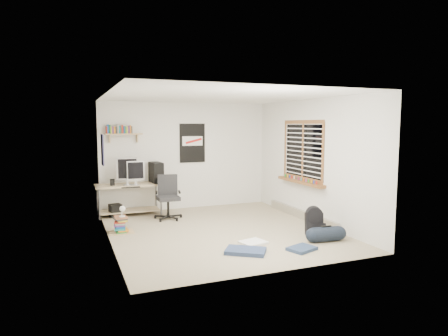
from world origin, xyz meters
name	(u,v)px	position (x,y,z in m)	size (l,w,h in m)	color
floor	(220,231)	(0.00, 0.00, -0.01)	(4.00, 4.50, 0.01)	gray
ceiling	(220,96)	(0.00, 0.00, 2.50)	(4.00, 4.50, 0.01)	white
back_wall	(186,156)	(0.00, 2.25, 1.25)	(4.00, 0.01, 2.50)	silver
left_wall	(108,169)	(-2.00, 0.00, 1.25)	(0.01, 4.50, 2.50)	silver
right_wall	(312,161)	(2.00, 0.00, 1.25)	(0.01, 4.50, 2.50)	silver
desk	(129,199)	(-1.39, 1.98, 0.36)	(1.43, 0.63, 0.65)	tan
monitor_left	(127,176)	(-1.45, 1.81, 0.89)	(0.43, 0.11, 0.48)	#97979C
monitor_right	(136,178)	(-1.28, 1.73, 0.85)	(0.37, 0.09, 0.40)	#A7A7AC
pc_tower	(156,173)	(-0.78, 2.00, 0.90)	(0.22, 0.47, 0.49)	black
keyboard	(129,187)	(-1.42, 1.72, 0.66)	(0.45, 0.16, 0.02)	black
speaker_left	(112,183)	(-1.75, 1.88, 0.74)	(0.09, 0.09, 0.18)	black
speaker_right	(159,182)	(-0.78, 1.72, 0.74)	(0.09, 0.09, 0.18)	black
office_chair	(168,196)	(-0.68, 1.29, 0.49)	(0.61, 0.61, 0.93)	#242527
wall_shelf	(124,134)	(-1.45, 2.14, 1.78)	(0.80, 0.22, 0.24)	tan
poster_back_wall	(192,143)	(0.15, 2.23, 1.55)	(0.62, 0.03, 0.92)	black
poster_left_wall	(102,150)	(-1.99, 1.20, 1.50)	(0.02, 0.42, 0.60)	navy
window	(302,150)	(1.95, 0.30, 1.45)	(0.10, 1.50, 1.26)	brown
baseboard_heater	(301,214)	(1.96, 0.30, 0.09)	(0.08, 2.50, 0.18)	#B7B2A8
backpack	(314,224)	(1.47, -0.88, 0.20)	(0.31, 0.25, 0.41)	black
duffel_bag	(326,233)	(1.43, -1.30, 0.14)	(0.25, 0.25, 0.50)	black
tshirt	(253,242)	(0.22, -0.95, 0.02)	(0.40, 0.34, 0.04)	white
jeans_a	(246,251)	(-0.10, -1.36, 0.03)	(0.61, 0.39, 0.07)	navy
jeans_b	(302,249)	(0.79, -1.56, 0.03)	(0.43, 0.32, 0.05)	navy
book_stack	(121,225)	(-1.75, 0.57, 0.15)	(0.49, 0.40, 0.33)	olive
desk_lamp	(122,212)	(-1.73, 0.55, 0.38)	(0.12, 0.19, 0.19)	white
subwoofer	(115,210)	(-1.70, 1.91, 0.14)	(0.24, 0.24, 0.27)	black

